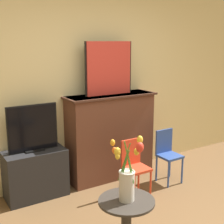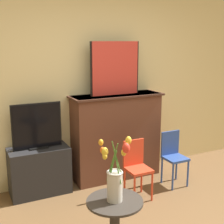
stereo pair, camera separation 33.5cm
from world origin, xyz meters
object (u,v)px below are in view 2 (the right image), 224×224
object	(u,v)px
painting	(115,68)
tv_monitor	(37,127)
chair_blue	(173,154)
vase_tulips	(115,178)
chair_red	(136,165)

from	to	relation	value
painting	tv_monitor	size ratio (longest dim) A/B	1.17
tv_monitor	chair_blue	distance (m)	1.77
chair_blue	vase_tulips	world-z (taller)	vase_tulips
chair_red	chair_blue	world-z (taller)	same
painting	tv_monitor	world-z (taller)	painting
chair_red	painting	bearing A→B (deg)	86.86
tv_monitor	chair_blue	size ratio (longest dim) A/B	0.84
tv_monitor	chair_blue	world-z (taller)	tv_monitor
chair_red	vase_tulips	xyz separation A→B (m)	(-0.75, -0.92, 0.36)
vase_tulips	chair_blue	bearing A→B (deg)	37.02
chair_red	vase_tulips	bearing A→B (deg)	-129.02
chair_blue	vase_tulips	bearing A→B (deg)	-142.98
chair_blue	tv_monitor	bearing A→B (deg)	162.78
painting	chair_red	distance (m)	1.27
chair_red	vase_tulips	distance (m)	1.24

